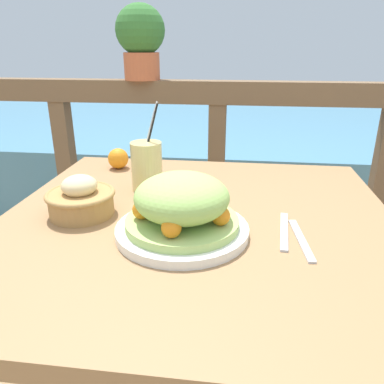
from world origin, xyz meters
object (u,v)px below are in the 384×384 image
Objects in this scene: bread_basket at (81,199)px; drink_glass at (147,166)px; potted_plant at (141,38)px; salad_plate at (182,209)px.

drink_glass is at bearing 57.72° from bread_basket.
potted_plant reaches higher than drink_glass.
salad_plate is 0.27m from bread_basket.
bread_basket is at bearing 164.48° from salad_plate.
salad_plate reaches higher than bread_basket.
bread_basket is 0.58× the size of potted_plant.
salad_plate is 1.17× the size of drink_glass.
bread_basket is (-0.26, 0.07, -0.02)m from salad_plate.
drink_glass is 1.49× the size of bread_basket.
salad_plate is at bearing -70.88° from potted_plant.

